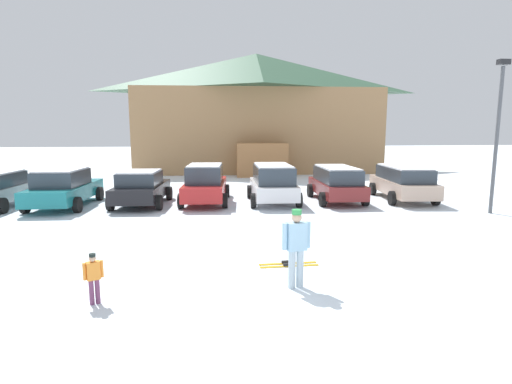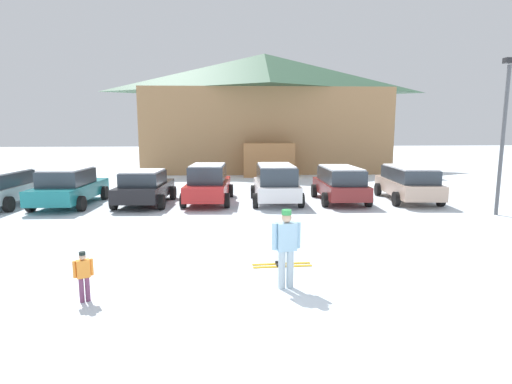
{
  "view_description": "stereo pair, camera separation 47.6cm",
  "coord_description": "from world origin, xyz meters",
  "px_view_note": "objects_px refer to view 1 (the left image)",
  "views": [
    {
      "loc": [
        -1.11,
        -5.86,
        3.25
      ],
      "look_at": [
        0.59,
        8.25,
        1.07
      ],
      "focal_mm": 28.0,
      "sensor_mm": 36.0,
      "label": 1
    },
    {
      "loc": [
        -0.64,
        -5.91,
        3.25
      ],
      "look_at": [
        0.59,
        8.25,
        1.07
      ],
      "focal_mm": 28.0,
      "sensor_mm": 36.0,
      "label": 2
    }
  ],
  "objects_px": {
    "parked_red_sedan": "(205,184)",
    "pair_of_skis": "(288,264)",
    "parked_maroon_van": "(336,183)",
    "skier_adult_in_blue_parka": "(296,244)",
    "parked_teal_hatchback": "(64,188)",
    "parked_white_suv": "(273,182)",
    "parked_beige_suv": "(403,182)",
    "lamp_post": "(498,129)",
    "ski_lodge": "(256,112)",
    "skier_child_in_orange_jacket": "(94,276)",
    "parked_black_sedan": "(141,187)"
  },
  "relations": [
    {
      "from": "ski_lodge",
      "to": "parked_maroon_van",
      "type": "distance_m",
      "value": 16.71
    },
    {
      "from": "parked_maroon_van",
      "to": "parked_beige_suv",
      "type": "distance_m",
      "value": 3.25
    },
    {
      "from": "parked_maroon_van",
      "to": "skier_adult_in_blue_parka",
      "type": "relative_size",
      "value": 2.6
    },
    {
      "from": "parked_black_sedan",
      "to": "lamp_post",
      "type": "xyz_separation_m",
      "value": [
        14.11,
        -3.46,
        2.53
      ]
    },
    {
      "from": "ski_lodge",
      "to": "parked_red_sedan",
      "type": "bearing_deg",
      "value": -105.06
    },
    {
      "from": "lamp_post",
      "to": "skier_child_in_orange_jacket",
      "type": "bearing_deg",
      "value": -152.62
    },
    {
      "from": "parked_red_sedan",
      "to": "parked_maroon_van",
      "type": "height_order",
      "value": "parked_red_sedan"
    },
    {
      "from": "parked_red_sedan",
      "to": "parked_beige_suv",
      "type": "distance_m",
      "value": 9.31
    },
    {
      "from": "ski_lodge",
      "to": "skier_adult_in_blue_parka",
      "type": "relative_size",
      "value": 11.94
    },
    {
      "from": "skier_child_in_orange_jacket",
      "to": "pair_of_skis",
      "type": "xyz_separation_m",
      "value": [
        4.08,
        1.73,
        -0.54
      ]
    },
    {
      "from": "parked_red_sedan",
      "to": "pair_of_skis",
      "type": "height_order",
      "value": "parked_red_sedan"
    },
    {
      "from": "parked_teal_hatchback",
      "to": "parked_white_suv",
      "type": "distance_m",
      "value": 9.12
    },
    {
      "from": "parked_teal_hatchback",
      "to": "parked_beige_suv",
      "type": "distance_m",
      "value": 15.36
    },
    {
      "from": "ski_lodge",
      "to": "parked_teal_hatchback",
      "type": "relative_size",
      "value": 4.21
    },
    {
      "from": "ski_lodge",
      "to": "skier_child_in_orange_jacket",
      "type": "bearing_deg",
      "value": -103.38
    },
    {
      "from": "parked_teal_hatchback",
      "to": "parked_maroon_van",
      "type": "relative_size",
      "value": 1.09
    },
    {
      "from": "parked_red_sedan",
      "to": "parked_beige_suv",
      "type": "relative_size",
      "value": 0.97
    },
    {
      "from": "skier_child_in_orange_jacket",
      "to": "parked_beige_suv",
      "type": "bearing_deg",
      "value": 42.26
    },
    {
      "from": "parked_teal_hatchback",
      "to": "parked_maroon_van",
      "type": "bearing_deg",
      "value": -0.46
    },
    {
      "from": "parked_black_sedan",
      "to": "parked_maroon_van",
      "type": "bearing_deg",
      "value": -0.33
    },
    {
      "from": "parked_teal_hatchback",
      "to": "parked_white_suv",
      "type": "xyz_separation_m",
      "value": [
        9.11,
        -0.12,
        0.1
      ]
    },
    {
      "from": "parked_black_sedan",
      "to": "parked_white_suv",
      "type": "height_order",
      "value": "parked_white_suv"
    },
    {
      "from": "ski_lodge",
      "to": "skier_adult_in_blue_parka",
      "type": "xyz_separation_m",
      "value": [
        -2.34,
        -26.13,
        -3.91
      ]
    },
    {
      "from": "parked_teal_hatchback",
      "to": "parked_red_sedan",
      "type": "height_order",
      "value": "parked_red_sedan"
    },
    {
      "from": "parked_beige_suv",
      "to": "ski_lodge",
      "type": "bearing_deg",
      "value": 107.36
    },
    {
      "from": "parked_white_suv",
      "to": "parked_beige_suv",
      "type": "relative_size",
      "value": 0.86
    },
    {
      "from": "parked_white_suv",
      "to": "parked_maroon_van",
      "type": "relative_size",
      "value": 0.96
    },
    {
      "from": "parked_black_sedan",
      "to": "skier_child_in_orange_jacket",
      "type": "relative_size",
      "value": 4.21
    },
    {
      "from": "parked_white_suv",
      "to": "skier_adult_in_blue_parka",
      "type": "distance_m",
      "value": 10.04
    },
    {
      "from": "skier_child_in_orange_jacket",
      "to": "parked_teal_hatchback",
      "type": "bearing_deg",
      "value": 111.08
    },
    {
      "from": "skier_child_in_orange_jacket",
      "to": "ski_lodge",
      "type": "bearing_deg",
      "value": 76.62
    },
    {
      "from": "ski_lodge",
      "to": "parked_maroon_van",
      "type": "xyz_separation_m",
      "value": [
        1.8,
        -16.13,
        -3.97
      ]
    },
    {
      "from": "parked_white_suv",
      "to": "pair_of_skis",
      "type": "bearing_deg",
      "value": -96.79
    },
    {
      "from": "skier_child_in_orange_jacket",
      "to": "pair_of_skis",
      "type": "bearing_deg",
      "value": 22.98
    },
    {
      "from": "skier_adult_in_blue_parka",
      "to": "lamp_post",
      "type": "bearing_deg",
      "value": 35.05
    },
    {
      "from": "parked_black_sedan",
      "to": "pair_of_skis",
      "type": "height_order",
      "value": "parked_black_sedan"
    },
    {
      "from": "skier_adult_in_blue_parka",
      "to": "parked_maroon_van",
      "type": "bearing_deg",
      "value": 67.51
    },
    {
      "from": "lamp_post",
      "to": "skier_adult_in_blue_parka",
      "type": "bearing_deg",
      "value": -144.95
    },
    {
      "from": "ski_lodge",
      "to": "lamp_post",
      "type": "distance_m",
      "value": 20.84
    },
    {
      "from": "parked_beige_suv",
      "to": "skier_adult_in_blue_parka",
      "type": "bearing_deg",
      "value": -126.5
    },
    {
      "from": "parked_white_suv",
      "to": "parked_red_sedan",
      "type": "bearing_deg",
      "value": 173.35
    },
    {
      "from": "parked_beige_suv",
      "to": "skier_adult_in_blue_parka",
      "type": "height_order",
      "value": "skier_adult_in_blue_parka"
    },
    {
      "from": "parked_maroon_van",
      "to": "skier_child_in_orange_jacket",
      "type": "relative_size",
      "value": 4.38
    },
    {
      "from": "skier_child_in_orange_jacket",
      "to": "lamp_post",
      "type": "bearing_deg",
      "value": 27.38
    },
    {
      "from": "parked_maroon_van",
      "to": "lamp_post",
      "type": "height_order",
      "value": "lamp_post"
    },
    {
      "from": "parked_white_suv",
      "to": "parked_maroon_van",
      "type": "xyz_separation_m",
      "value": [
        3.0,
        0.02,
        -0.06
      ]
    },
    {
      "from": "ski_lodge",
      "to": "parked_red_sedan",
      "type": "height_order",
      "value": "ski_lodge"
    },
    {
      "from": "parked_maroon_van",
      "to": "skier_child_in_orange_jacket",
      "type": "bearing_deg",
      "value": -128.1
    },
    {
      "from": "parked_maroon_van",
      "to": "lamp_post",
      "type": "bearing_deg",
      "value": -33.03
    },
    {
      "from": "ski_lodge",
      "to": "skier_child_in_orange_jacket",
      "type": "height_order",
      "value": "ski_lodge"
    }
  ]
}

